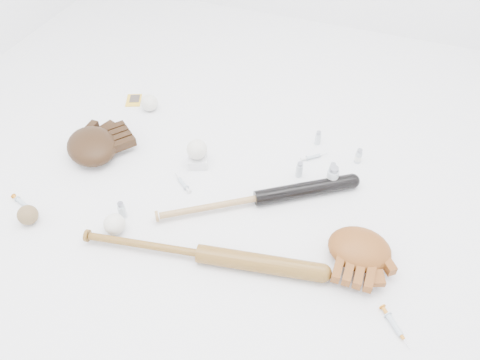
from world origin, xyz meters
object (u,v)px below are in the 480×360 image
(bat_wood, at_px, (200,254))
(pedestal, at_px, (198,161))
(glove_dark, at_px, (92,146))
(bat_dark, at_px, (258,198))

(bat_wood, height_order, pedestal, bat_wood)
(bat_wood, distance_m, glove_dark, 0.70)
(bat_dark, height_order, pedestal, bat_dark)
(bat_dark, xyz_separation_m, bat_wood, (-0.10, -0.30, 0.00))
(bat_wood, xyz_separation_m, pedestal, (-0.20, 0.42, -0.01))
(bat_wood, bearing_deg, bat_dark, 62.42)
(bat_dark, bearing_deg, pedestal, 124.59)
(bat_dark, distance_m, glove_dark, 0.72)
(bat_wood, distance_m, pedestal, 0.46)
(bat_dark, xyz_separation_m, pedestal, (-0.29, 0.11, -0.01))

